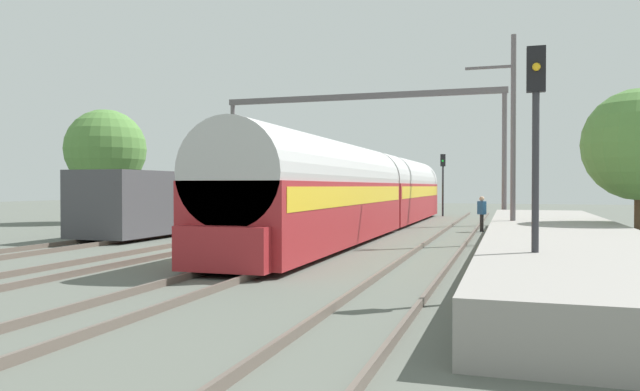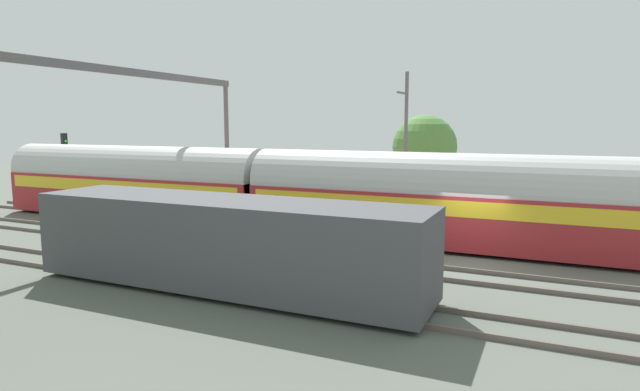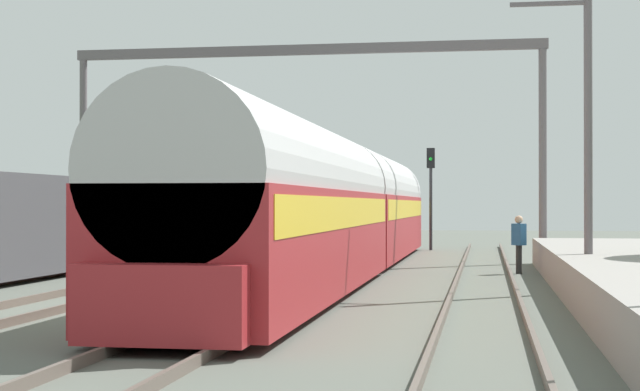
{
  "view_description": "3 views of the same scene",
  "coord_description": "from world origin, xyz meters",
  "px_view_note": "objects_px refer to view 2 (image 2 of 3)",
  "views": [
    {
      "loc": [
        8.72,
        -19.22,
        2.22
      ],
      "look_at": [
        2.16,
        1.66,
        1.88
      ],
      "focal_mm": 33.79,
      "sensor_mm": 36.0,
      "label": 1
    },
    {
      "loc": [
        -19.94,
        -2.81,
        5.17
      ],
      "look_at": [
        0.23,
        6.26,
        2.16
      ],
      "focal_mm": 29.63,
      "sensor_mm": 36.0,
      "label": 2
    },
    {
      "loc": [
        6.5,
        -19.16,
        2.07
      ],
      "look_at": [
        1.08,
        13.5,
        2.35
      ],
      "focal_mm": 56.12,
      "sensor_mm": 36.0,
      "label": 3
    }
  ],
  "objects_px": {
    "catenary_gantry": "(127,108)",
    "person_crossing": "(297,195)",
    "passenger_train": "(263,190)",
    "freight_car": "(225,243)",
    "railway_signal_far": "(65,159)"
  },
  "relations": [
    {
      "from": "catenary_gantry",
      "to": "person_crossing",
      "type": "bearing_deg",
      "value": -36.41
    },
    {
      "from": "passenger_train",
      "to": "catenary_gantry",
      "type": "relative_size",
      "value": 1.89
    },
    {
      "from": "freight_car",
      "to": "railway_signal_far",
      "type": "distance_m",
      "value": 22.07
    },
    {
      "from": "passenger_train",
      "to": "railway_signal_far",
      "type": "bearing_deg",
      "value": 83.01
    },
    {
      "from": "person_crossing",
      "to": "railway_signal_far",
      "type": "relative_size",
      "value": 0.38
    },
    {
      "from": "freight_car",
      "to": "person_crossing",
      "type": "relative_size",
      "value": 7.51
    },
    {
      "from": "passenger_train",
      "to": "person_crossing",
      "type": "distance_m",
      "value": 5.46
    },
    {
      "from": "railway_signal_far",
      "to": "person_crossing",
      "type": "bearing_deg",
      "value": -77.1
    },
    {
      "from": "freight_car",
      "to": "catenary_gantry",
      "type": "relative_size",
      "value": 0.75
    },
    {
      "from": "passenger_train",
      "to": "freight_car",
      "type": "distance_m",
      "value": 9.4
    },
    {
      "from": "person_crossing",
      "to": "catenary_gantry",
      "type": "distance_m",
      "value": 10.51
    },
    {
      "from": "freight_car",
      "to": "catenary_gantry",
      "type": "height_order",
      "value": "catenary_gantry"
    },
    {
      "from": "person_crossing",
      "to": "railway_signal_far",
      "type": "bearing_deg",
      "value": 151.81
    },
    {
      "from": "railway_signal_far",
      "to": "catenary_gantry",
      "type": "bearing_deg",
      "value": -113.63
    },
    {
      "from": "person_crossing",
      "to": "catenary_gantry",
      "type": "height_order",
      "value": "catenary_gantry"
    }
  ]
}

